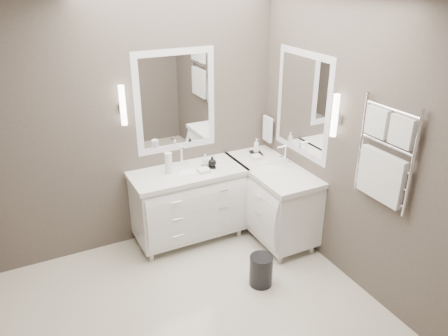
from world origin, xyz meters
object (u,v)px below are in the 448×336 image
vanity_right (271,196)px  towel_ladder (384,160)px  vanity_back (189,201)px  waste_bin (261,270)px

vanity_right → towel_ladder: 1.60m
towel_ladder → vanity_back: bearing=124.1°
towel_ladder → waste_bin: towel_ladder is taller
vanity_right → towel_ladder: size_ratio=1.38×
waste_bin → vanity_back: bearing=106.0°
vanity_right → waste_bin: vanity_right is taller
vanity_back → waste_bin: size_ratio=3.93×
vanity_back → vanity_right: same height
vanity_back → towel_ladder: towel_ladder is taller
vanity_right → waste_bin: size_ratio=3.93×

